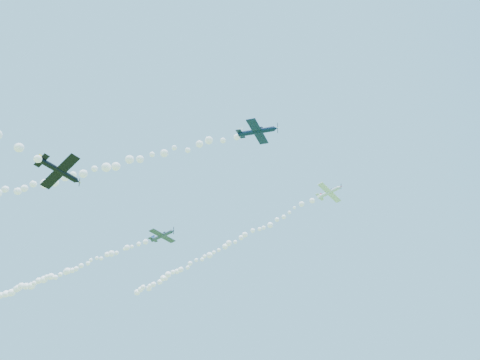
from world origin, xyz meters
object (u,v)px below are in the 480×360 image
at_px(plane_grey, 162,236).
at_px(plane_black, 60,171).
at_px(plane_navy, 258,131).
at_px(plane_white, 329,192).

height_order(plane_grey, plane_black, plane_grey).
bearing_deg(plane_navy, plane_white, 69.59).
xyz_separation_m(plane_white, plane_grey, (-34.44, -12.35, -8.54)).
distance_m(plane_navy, plane_black, 33.83).
bearing_deg(plane_grey, plane_black, -67.01).
distance_m(plane_white, plane_black, 56.23).
xyz_separation_m(plane_white, plane_black, (-25.03, -46.98, -18.11)).
height_order(plane_white, plane_grey, plane_white).
bearing_deg(plane_white, plane_navy, -82.57).
distance_m(plane_white, plane_grey, 37.57).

